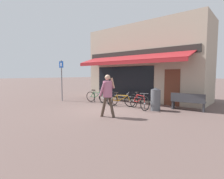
% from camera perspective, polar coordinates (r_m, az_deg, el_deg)
% --- Properties ---
extents(ground_plane, '(160.00, 160.00, 0.00)m').
position_cam_1_polar(ground_plane, '(9.29, -0.54, -6.29)').
color(ground_plane, brown).
extents(shop_front, '(8.47, 4.46, 5.18)m').
position_cam_1_polar(shop_front, '(13.06, 10.98, 8.28)').
color(shop_front, tan).
rests_on(shop_front, ground_plane).
extents(bike_rack_rail, '(3.85, 0.04, 0.57)m').
position_cam_1_polar(bike_rack_rail, '(10.40, 1.51, -2.40)').
color(bike_rack_rail, '#47494F').
rests_on(bike_rack_rail, ground_plane).
extents(bicycle_green, '(1.64, 0.52, 0.81)m').
position_cam_1_polar(bicycle_green, '(11.40, -4.99, -2.35)').
color(bicycle_green, black).
rests_on(bicycle_green, ground_plane).
extents(bicycle_silver, '(1.65, 0.78, 0.81)m').
position_cam_1_polar(bicycle_silver, '(10.54, -2.09, -2.93)').
color(bicycle_silver, black).
rests_on(bicycle_silver, ground_plane).
extents(bicycle_orange, '(1.66, 0.67, 0.81)m').
position_cam_1_polar(bicycle_orange, '(9.91, 2.91, -3.49)').
color(bicycle_orange, black).
rests_on(bicycle_orange, ground_plane).
extents(bicycle_red, '(1.63, 0.79, 0.89)m').
position_cam_1_polar(bicycle_red, '(9.24, 8.77, -3.91)').
color(bicycle_red, black).
rests_on(bicycle_red, ground_plane).
extents(pedestrian_adult, '(0.63, 0.64, 1.81)m').
position_cam_1_polar(pedestrian_adult, '(7.37, -1.45, -0.54)').
color(pedestrian_adult, '#47382D').
rests_on(pedestrian_adult, ground_plane).
extents(litter_bin, '(0.50, 0.50, 1.15)m').
position_cam_1_polar(litter_bin, '(9.03, 14.03, -3.06)').
color(litter_bin, '#515459').
rests_on(litter_bin, ground_plane).
extents(parking_sign, '(0.44, 0.07, 2.76)m').
position_cam_1_polar(parking_sign, '(12.41, -16.13, 4.13)').
color(parking_sign, slate).
rests_on(parking_sign, ground_plane).
extents(park_bench, '(1.64, 0.61, 0.87)m').
position_cam_1_polar(park_bench, '(9.57, 23.48, -3.55)').
color(park_bench, '#38383D').
rests_on(park_bench, ground_plane).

